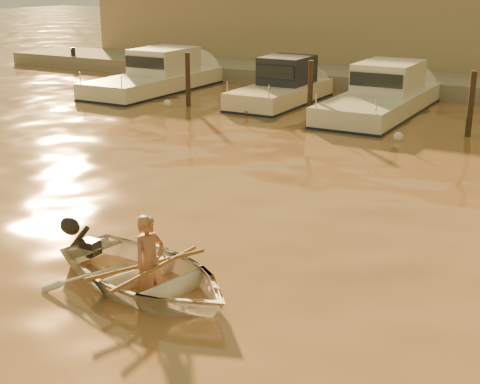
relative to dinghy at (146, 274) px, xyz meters
The scene contains 15 objects.
ground_plane 2.48m from the dinghy, 11.36° to the right, with size 160.00×160.00×0.00m, color brown.
dinghy is the anchor object (origin of this frame).
person 0.25m from the dinghy, 13.14° to the right, with size 0.56×0.37×1.53m, color #97644B.
outboard_motor 1.50m from the dinghy, 166.86° to the left, with size 0.90×0.40×0.70m, color black, non-canonical shape.
oar_port 0.31m from the dinghy, 13.14° to the right, with size 0.06×0.06×2.10m, color brown.
oar_starboard 0.19m from the dinghy, 13.14° to the right, with size 0.06×0.06×2.10m, color brown.
moored_boat_0 19.17m from the dinghy, 125.97° to the left, with size 2.55×8.00×1.75m, color white, non-canonical shape.
moored_boat_1 16.39m from the dinghy, 108.78° to the left, with size 2.09×6.28×1.75m, color #EEDDC7, non-canonical shape.
moored_boat_2 15.57m from the dinghy, 94.74° to the left, with size 2.48×8.25×1.75m, color silver, non-canonical shape.
piling_0 15.59m from the dinghy, 121.25° to the left, with size 0.18×0.18×2.20m, color #2D2319.
piling_1 13.68m from the dinghy, 103.03° to the left, with size 0.18×0.18×2.20m, color #2D2319.
piling_2 13.51m from the dinghy, 80.54° to the left, with size 0.18×0.18×2.20m, color #2D2319.
fender_a 15.56m from the dinghy, 124.16° to the left, with size 0.30×0.30×0.30m, color white.
fender_b 13.94m from the dinghy, 112.21° to the left, with size 0.30×0.30×0.30m, color #C94117.
fender_c 11.78m from the dinghy, 87.55° to the left, with size 0.30×0.30×0.30m, color silver.
Camera 1 is at (3.58, -7.12, 4.69)m, focal length 50.00 mm.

